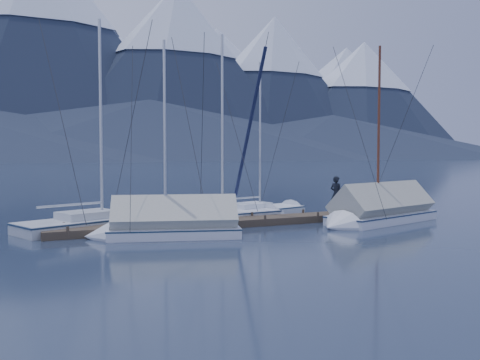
# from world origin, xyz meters

# --- Properties ---
(ground) EXTENTS (1000.00, 1000.00, 0.00)m
(ground) POSITION_xyz_m (0.00, 0.00, 0.00)
(ground) COLOR #162033
(ground) RESTS_ON ground
(mountain_range) EXTENTS (877.00, 584.00, 150.50)m
(mountain_range) POSITION_xyz_m (4.12, 370.45, 58.65)
(mountain_range) COLOR #475675
(mountain_range) RESTS_ON ground
(dock) EXTENTS (18.00, 1.50, 0.54)m
(dock) POSITION_xyz_m (0.00, 2.00, 0.11)
(dock) COLOR #382D23
(dock) RESTS_ON ground
(mooring_posts) EXTENTS (15.12, 1.52, 0.35)m
(mooring_posts) POSITION_xyz_m (-0.50, 2.00, 0.35)
(mooring_posts) COLOR #382D23
(mooring_posts) RESTS_ON ground
(sailboat_open_left) EXTENTS (8.27, 5.10, 10.59)m
(sailboat_open_left) POSITION_xyz_m (-5.66, 4.22, 0.19)
(sailboat_open_left) COLOR silver
(sailboat_open_left) RESTS_ON ground
(sailboat_open_mid) EXTENTS (8.10, 3.52, 10.42)m
(sailboat_open_mid) POSITION_xyz_m (0.38, 3.87, 0.18)
(sailboat_open_mid) COLOR silver
(sailboat_open_mid) RESTS_ON ground
(sailboat_open_right) EXTENTS (7.35, 3.82, 9.36)m
(sailboat_open_right) POSITION_xyz_m (3.14, 5.23, 0.16)
(sailboat_open_right) COLOR silver
(sailboat_open_right) RESTS_ON ground
(sailboat_covered_near) EXTENTS (7.83, 4.14, 9.74)m
(sailboat_covered_near) POSITION_xyz_m (6.47, -0.12, 0.49)
(sailboat_covered_near) COLOR white
(sailboat_covered_near) RESTS_ON ground
(sailboat_covered_far) EXTENTS (6.61, 3.63, 8.89)m
(sailboat_covered_far) POSITION_xyz_m (-4.40, 0.14, 0.43)
(sailboat_covered_far) COLOR silver
(sailboat_covered_far) RESTS_ON ground
(person) EXTENTS (0.69, 0.82, 1.93)m
(person) POSITION_xyz_m (5.82, 2.30, 1.31)
(person) COLOR black
(person) RESTS_ON dock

